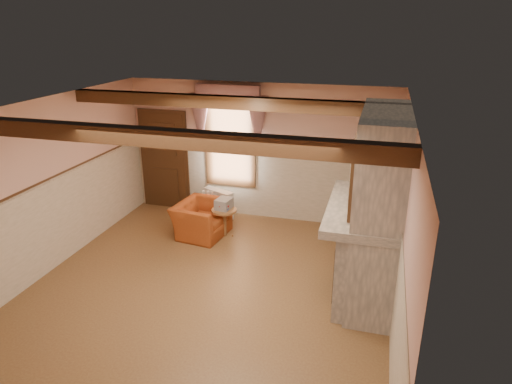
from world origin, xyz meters
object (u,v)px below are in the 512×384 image
(side_table, at_px, (224,223))
(radiator, at_px, (219,203))
(oil_lamp, at_px, (367,190))
(armchair, at_px, (201,219))
(bowl, at_px, (365,204))
(mantel_clock, at_px, (368,185))

(side_table, bearing_deg, radiator, 116.76)
(oil_lamp, bearing_deg, armchair, 163.44)
(radiator, bearing_deg, bowl, -11.83)
(armchair, height_order, bowl, bowl)
(armchair, bearing_deg, side_table, -73.13)
(bowl, xyz_separation_m, oil_lamp, (0.00, 0.33, 0.09))
(radiator, distance_m, bowl, 3.90)
(armchair, relative_size, mantel_clock, 4.19)
(side_table, bearing_deg, mantel_clock, -13.71)
(radiator, height_order, oil_lamp, oil_lamp)
(radiator, distance_m, mantel_clock, 3.59)
(side_table, bearing_deg, oil_lamp, -20.58)
(armchair, distance_m, side_table, 0.45)
(bowl, distance_m, mantel_clock, 0.68)
(armchair, relative_size, oil_lamp, 3.59)
(side_table, bearing_deg, armchair, -170.54)
(armchair, distance_m, bowl, 3.49)
(side_table, bearing_deg, bowl, -26.64)
(bowl, bearing_deg, oil_lamp, 90.00)
(bowl, height_order, oil_lamp, oil_lamp)
(side_table, height_order, mantel_clock, mantel_clock)
(radiator, bearing_deg, mantel_clock, -2.45)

